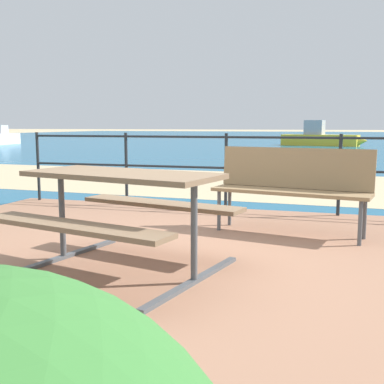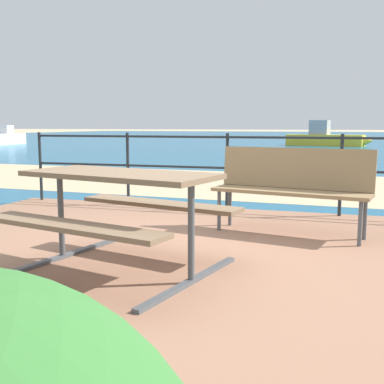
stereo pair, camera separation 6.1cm
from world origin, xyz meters
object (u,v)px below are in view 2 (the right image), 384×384
object	(u,v)px
picnic_table	(120,197)
boat_far	(325,138)
park_bench	(292,182)
boat_mid	(2,138)

from	to	relation	value
picnic_table	boat_far	distance (m)	25.61
park_bench	boat_mid	xyz separation A→B (m)	(-19.41, 19.42, -0.21)
picnic_table	boat_mid	bearing A→B (deg)	143.85
picnic_table	boat_far	size ratio (longest dim) A/B	0.37
boat_far	picnic_table	bearing A→B (deg)	-79.49
picnic_table	park_bench	bearing A→B (deg)	69.19
park_bench	boat_mid	distance (m)	27.46
park_bench	picnic_table	bearing A→B (deg)	-113.27
boat_mid	boat_far	world-z (taller)	boat_far
park_bench	boat_far	distance (m)	23.87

